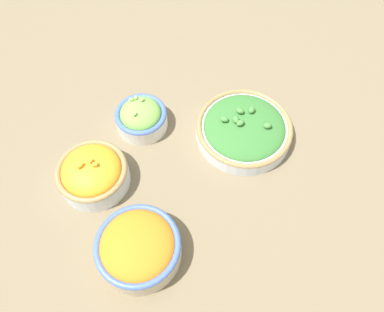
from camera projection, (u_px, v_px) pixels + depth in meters
The scene contains 5 objects.
ground_plane at pixel (192, 163), 0.81m from camera, with size 3.00×3.00×0.00m, color #75664C.
bowl_broccoli at pixel (243, 128), 0.83m from camera, with size 0.21×0.21×0.06m.
bowl_carrots at pixel (138, 247), 0.68m from camera, with size 0.16×0.16×0.07m.
bowl_lettuce at pixel (141, 117), 0.84m from camera, with size 0.12×0.12×0.07m.
bowl_squash at pixel (93, 173), 0.76m from camera, with size 0.15×0.15×0.08m.
Camera 1 is at (0.22, 0.34, 0.70)m, focal length 35.00 mm.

